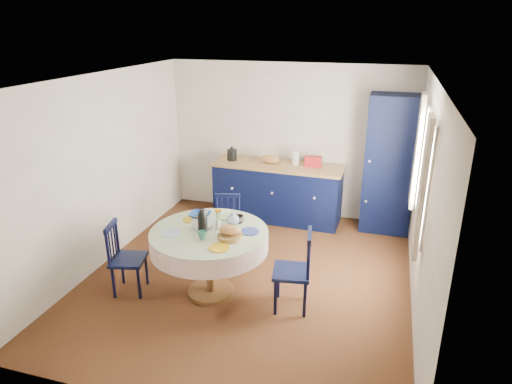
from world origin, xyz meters
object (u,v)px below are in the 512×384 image
(mug_d, at_px, (205,213))
(chair_far, at_px, (227,225))
(mug_b, at_px, (202,235))
(mug_a, at_px, (197,225))
(chair_right, at_px, (295,270))
(chair_left, at_px, (125,258))
(cobalt_bowl, at_px, (200,215))
(mug_c, at_px, (239,220))
(pantry_cabinet, at_px, (390,165))
(kitchen_counter, at_px, (277,191))
(dining_table, at_px, (210,241))

(mug_d, bearing_deg, chair_far, 85.18)
(mug_b, bearing_deg, mug_a, 125.64)
(chair_right, height_order, mug_d, chair_right)
(mug_d, bearing_deg, chair_left, -142.29)
(chair_far, height_order, mug_b, mug_b)
(chair_left, distance_m, cobalt_bowl, 1.02)
(chair_right, bearing_deg, mug_d, -115.37)
(mug_a, distance_m, mug_b, 0.27)
(mug_a, xyz_separation_m, mug_c, (0.41, 0.30, -0.00))
(mug_a, xyz_separation_m, cobalt_bowl, (-0.10, 0.32, -0.02))
(chair_right, distance_m, mug_c, 0.91)
(chair_far, distance_m, cobalt_bowl, 0.81)
(cobalt_bowl, bearing_deg, chair_right, -14.08)
(chair_right, relative_size, cobalt_bowl, 3.75)
(pantry_cabinet, height_order, chair_right, pantry_cabinet)
(mug_b, bearing_deg, chair_far, 97.33)
(kitchen_counter, distance_m, cobalt_bowl, 2.16)
(cobalt_bowl, bearing_deg, dining_table, -51.83)
(pantry_cabinet, relative_size, mug_c, 16.86)
(pantry_cabinet, relative_size, mug_d, 23.83)
(mug_b, bearing_deg, mug_c, 63.72)
(mug_d, height_order, cobalt_bowl, mug_d)
(dining_table, relative_size, mug_d, 15.44)
(dining_table, bearing_deg, chair_right, 0.27)
(mug_b, relative_size, mug_d, 1.13)
(kitchen_counter, distance_m, chair_right, 2.52)
(kitchen_counter, bearing_deg, mug_a, -96.75)
(dining_table, height_order, chair_right, dining_table)
(pantry_cabinet, bearing_deg, mug_d, -135.32)
(chair_right, bearing_deg, pantry_cabinet, 151.36)
(kitchen_counter, xyz_separation_m, cobalt_bowl, (-0.47, -2.07, 0.38))
(mug_a, bearing_deg, chair_left, -164.25)
(mug_c, xyz_separation_m, cobalt_bowl, (-0.51, 0.02, -0.02))
(pantry_cabinet, bearing_deg, mug_b, -125.48)
(mug_c, bearing_deg, pantry_cabinet, 52.67)
(chair_right, xyz_separation_m, mug_a, (-1.17, -0.00, 0.40))
(mug_d, bearing_deg, dining_table, -60.92)
(dining_table, height_order, cobalt_bowl, dining_table)
(pantry_cabinet, bearing_deg, chair_left, -137.06)
(pantry_cabinet, relative_size, chair_right, 2.21)
(kitchen_counter, relative_size, mug_d, 23.96)
(dining_table, xyz_separation_m, cobalt_bowl, (-0.25, 0.32, 0.16))
(chair_left, relative_size, cobalt_bowl, 3.50)
(mug_b, relative_size, cobalt_bowl, 0.39)
(cobalt_bowl, bearing_deg, mug_a, -72.99)
(mug_b, distance_m, cobalt_bowl, 0.60)
(kitchen_counter, height_order, chair_far, kitchen_counter)
(mug_b, height_order, cobalt_bowl, mug_b)
(mug_b, height_order, mug_d, mug_b)
(mug_c, height_order, cobalt_bowl, mug_c)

